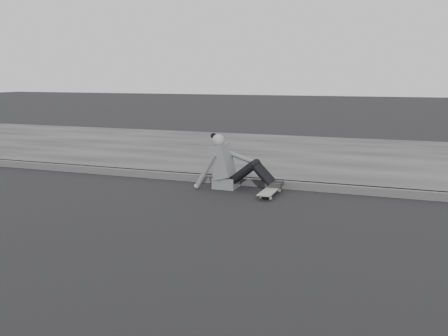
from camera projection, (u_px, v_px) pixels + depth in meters
name	position (u px, v px, depth m)	size (l,w,h in m)	color
ground	(268.00, 240.00, 5.45)	(80.00, 80.00, 0.00)	black
curb	(312.00, 186.00, 7.82)	(24.00, 0.16, 0.12)	#434343
sidewalk	(338.00, 157.00, 10.61)	(24.00, 6.00, 0.12)	#393939
skateboard	(270.00, 191.00, 7.47)	(0.20, 0.78, 0.09)	#969691
seated_woman	(230.00, 166.00, 7.90)	(1.38, 0.46, 0.88)	#59595C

